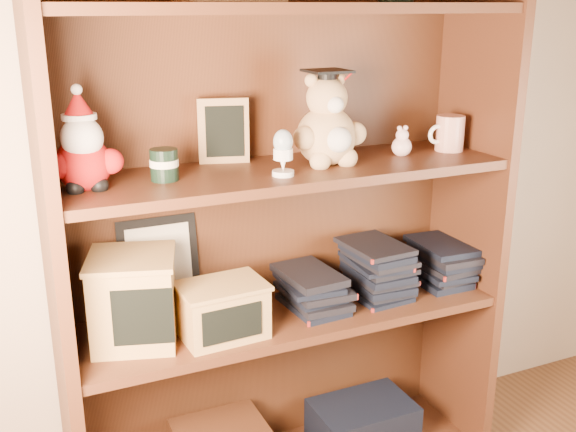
{
  "coord_description": "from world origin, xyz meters",
  "views": [
    {
      "loc": [
        -0.76,
        -0.22,
        1.35
      ],
      "look_at": [
        -0.07,
        1.3,
        0.82
      ],
      "focal_mm": 42.0,
      "sensor_mm": 36.0,
      "label": 1
    }
  ],
  "objects_px": {
    "bookcase": "(279,226)",
    "teacher_mug": "(449,133)",
    "grad_teddy_bear": "(328,128)",
    "treats_box": "(134,298)"
  },
  "relations": [
    {
      "from": "bookcase",
      "to": "teacher_mug",
      "type": "relative_size",
      "value": 14.26
    },
    {
      "from": "bookcase",
      "to": "teacher_mug",
      "type": "height_order",
      "value": "bookcase"
    },
    {
      "from": "grad_teddy_bear",
      "to": "teacher_mug",
      "type": "height_order",
      "value": "grad_teddy_bear"
    },
    {
      "from": "grad_teddy_bear",
      "to": "teacher_mug",
      "type": "xyz_separation_m",
      "value": [
        0.39,
        0.01,
        -0.04
      ]
    },
    {
      "from": "treats_box",
      "to": "teacher_mug",
      "type": "bearing_deg",
      "value": 0.06
    },
    {
      "from": "grad_teddy_bear",
      "to": "teacher_mug",
      "type": "distance_m",
      "value": 0.39
    },
    {
      "from": "teacher_mug",
      "to": "treats_box",
      "type": "height_order",
      "value": "teacher_mug"
    },
    {
      "from": "grad_teddy_bear",
      "to": "treats_box",
      "type": "relative_size",
      "value": 0.97
    },
    {
      "from": "teacher_mug",
      "to": "treats_box",
      "type": "xyz_separation_m",
      "value": [
        -0.91,
        -0.0,
        -0.34
      ]
    },
    {
      "from": "bookcase",
      "to": "teacher_mug",
      "type": "xyz_separation_m",
      "value": [
        0.5,
        -0.05,
        0.22
      ]
    }
  ]
}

